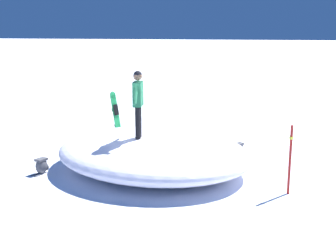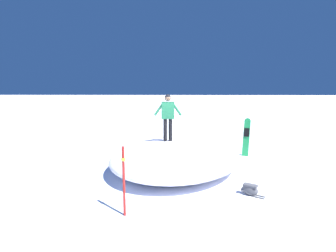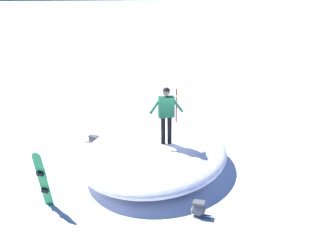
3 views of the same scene
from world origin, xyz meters
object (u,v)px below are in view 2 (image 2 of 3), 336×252
backpack_far (159,145)px  trail_marker_pole (124,180)px  snowboard_primary_upright (246,136)px  backpack_near (250,190)px  snowboarder_standing (168,113)px

backpack_far → trail_marker_pole: size_ratio=0.34×
trail_marker_pole → snowboard_primary_upright: bearing=142.1°
backpack_near → backpack_far: size_ratio=1.16×
backpack_far → snowboarder_standing: bearing=11.6°
backpack_far → trail_marker_pole: bearing=-2.9°
snowboarder_standing → snowboard_primary_upright: bearing=116.0°
snowboarder_standing → trail_marker_pole: bearing=-12.5°
snowboarder_standing → trail_marker_pole: (3.90, -0.87, -1.20)m
snowboarder_standing → trail_marker_pole: size_ratio=1.07×
backpack_far → trail_marker_pole: 6.54m
snowboarder_standing → snowboard_primary_upright: (-1.70, 3.49, -1.21)m
backpack_far → trail_marker_pole: (6.49, -0.33, 0.67)m
snowboard_primary_upright → trail_marker_pole: 7.10m
backpack_near → snowboard_primary_upright: bearing=166.3°
snowboarder_standing → snowboard_primary_upright: size_ratio=1.06×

